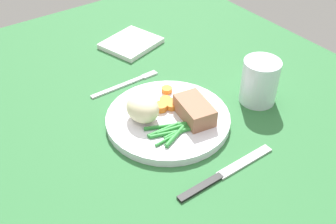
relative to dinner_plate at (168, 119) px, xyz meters
The scene contains 10 objects.
dining_table 4.39cm from the dinner_plate, 75.77° to the left, with size 120.00×90.00×2.00cm.
dinner_plate is the anchor object (origin of this frame).
meat_portion 5.63cm from the dinner_plate, 49.40° to the left, with size 8.62×5.09×3.50cm, color #936047.
mashed_potatoes 5.90cm from the dinner_plate, 116.57° to the right, with size 7.08×5.84×5.07cm, color beige.
carrot_slices 4.04cm from the dinner_plate, 149.26° to the left, with size 7.25×6.84×1.30cm.
green_beans 4.98cm from the dinner_plate, 26.09° to the right, with size 6.95×10.45×0.86cm.
fork 15.91cm from the dinner_plate, behind, with size 1.44×16.60×0.40cm.
knife 16.75cm from the dinner_plate, ahead, with size 1.70×20.50×0.64cm.
water_glass 20.29cm from the dinner_plate, 75.44° to the left, with size 7.54×7.54×9.42cm.
napkin 31.74cm from the dinner_plate, 161.20° to the left, with size 11.37×12.92×1.21cm, color white.
Camera 1 is at (48.42, -39.74, 53.84)cm, focal length 43.57 mm.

